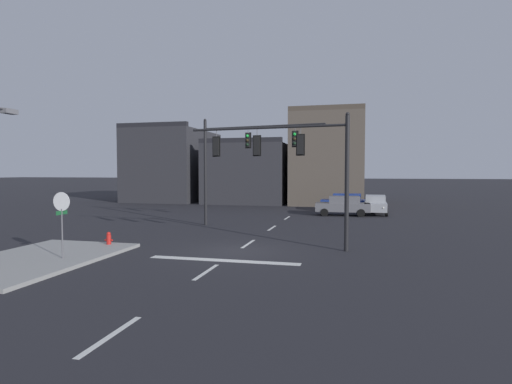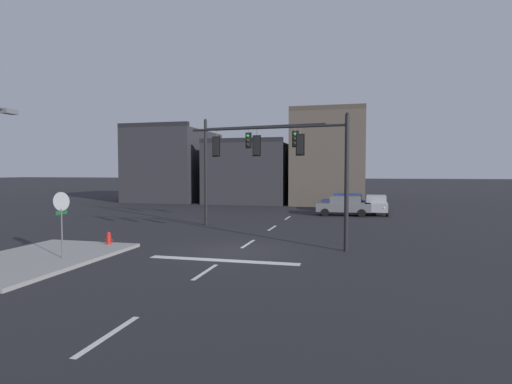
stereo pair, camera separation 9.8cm
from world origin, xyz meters
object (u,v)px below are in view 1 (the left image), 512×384
(stop_sign, at_px, (62,209))
(car_lot_middle, at_px, (375,204))
(car_lot_nearside, at_px, (343,205))
(fire_hydrant, at_px, (109,241))
(car_lot_farside, at_px, (346,202))
(signal_mast_far_side, at_px, (237,153))
(signal_mast_near_side, at_px, (291,156))

(stop_sign, height_order, car_lot_middle, stop_sign)
(car_lot_nearside, xyz_separation_m, fire_hydrant, (-10.51, -17.33, -0.53))
(car_lot_farside, relative_size, fire_hydrant, 5.98)
(signal_mast_far_side, height_order, car_lot_nearside, signal_mast_far_side)
(car_lot_middle, bearing_deg, stop_sign, -120.48)
(car_lot_middle, distance_m, car_lot_farside, 3.42)
(signal_mast_near_side, bearing_deg, car_lot_middle, 74.82)
(car_lot_middle, height_order, car_lot_farside, same)
(stop_sign, relative_size, car_lot_farside, 0.63)
(signal_mast_far_side, xyz_separation_m, car_lot_farside, (6.70, 12.72, -4.00))
(signal_mast_far_side, distance_m, stop_sign, 12.77)
(signal_mast_near_side, distance_m, stop_sign, 10.24)
(car_lot_farside, distance_m, fire_hydrant, 23.81)
(stop_sign, distance_m, car_lot_farside, 26.79)
(car_lot_nearside, relative_size, car_lot_farside, 1.01)
(signal_mast_near_side, distance_m, fire_hydrant, 9.67)
(signal_mast_near_side, distance_m, car_lot_nearside, 15.87)
(car_lot_middle, relative_size, fire_hydrant, 6.00)
(car_lot_nearside, distance_m, car_lot_middle, 3.12)
(signal_mast_far_side, distance_m, car_lot_middle, 14.47)
(car_lot_middle, bearing_deg, signal_mast_near_side, -105.18)
(signal_mast_far_side, bearing_deg, car_lot_nearside, 53.15)
(car_lot_nearside, bearing_deg, signal_mast_near_side, -97.28)
(signal_mast_far_side, bearing_deg, car_lot_farside, 62.23)
(stop_sign, bearing_deg, car_lot_nearside, 63.11)
(signal_mast_far_side, distance_m, car_lot_nearside, 11.65)
(car_lot_farside, bearing_deg, signal_mast_far_side, -117.77)
(stop_sign, xyz_separation_m, car_lot_nearside, (10.45, 20.61, -1.29))
(signal_mast_far_side, xyz_separation_m, fire_hydrant, (-3.94, -8.57, -4.53))
(fire_hydrant, bearing_deg, car_lot_farside, 63.45)
(car_lot_nearside, relative_size, car_lot_middle, 1.01)
(signal_mast_near_side, distance_m, car_lot_middle, 17.97)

